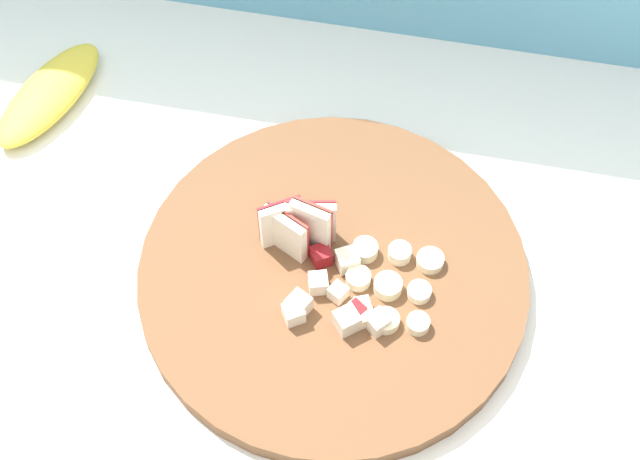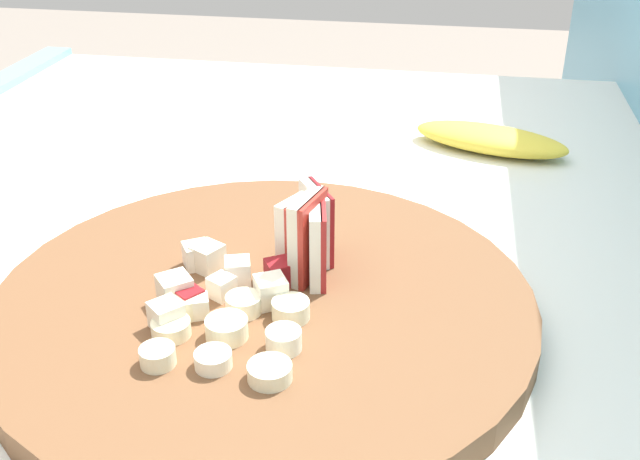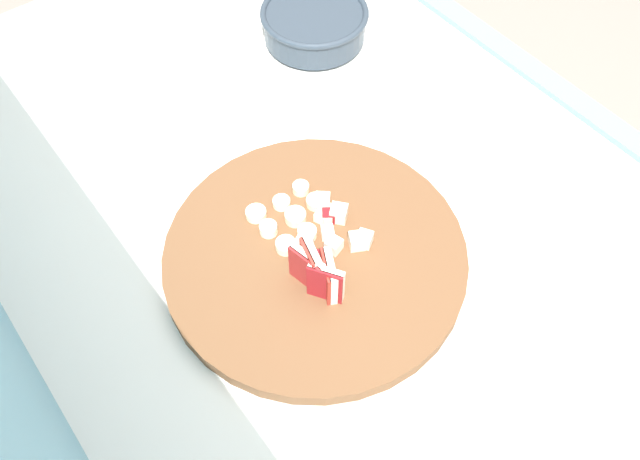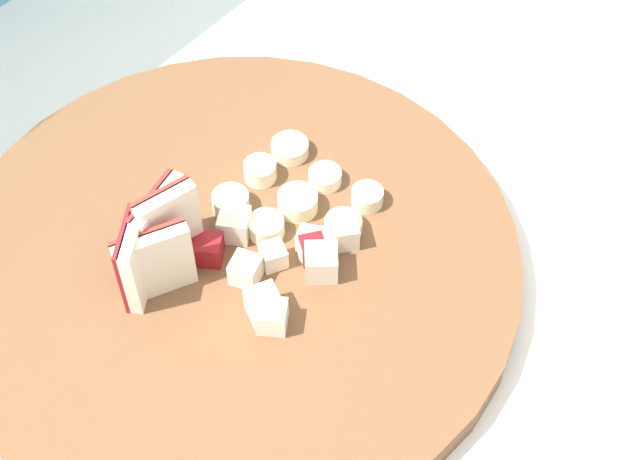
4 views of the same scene
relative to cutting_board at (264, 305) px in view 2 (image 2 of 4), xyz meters
name	(u,v)px [view 2 (image 2 of 4)]	position (x,y,z in m)	size (l,w,h in m)	color
cutting_board	(264,305)	(0.00, 0.00, 0.00)	(0.39, 0.39, 0.02)	brown
apple_wedge_fan	(311,233)	(-0.04, 0.03, 0.04)	(0.07, 0.04, 0.06)	#B22D23
apple_dice_pile	(215,282)	(0.01, -0.03, 0.02)	(0.11, 0.09, 0.02)	#EFE5CC
banana_slice_rows	(228,330)	(0.06, -0.01, 0.02)	(0.09, 0.10, 0.01)	beige
banana_peel	(490,139)	(-0.36, 0.17, 0.00)	(0.17, 0.06, 0.03)	gold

